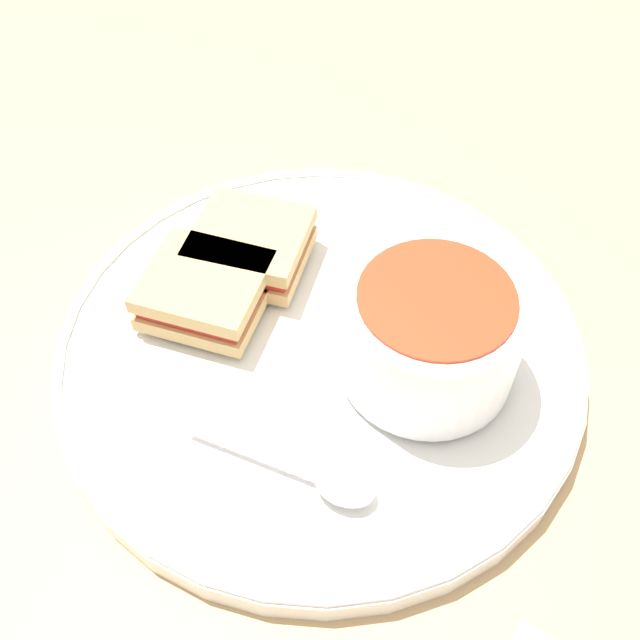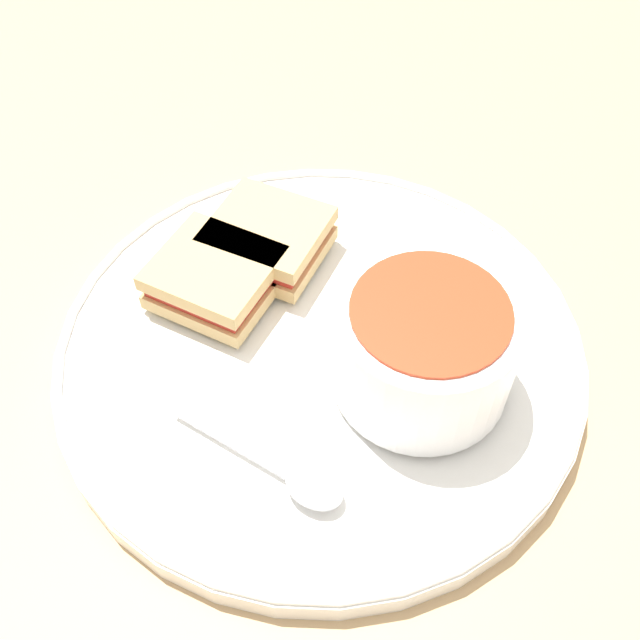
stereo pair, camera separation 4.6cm
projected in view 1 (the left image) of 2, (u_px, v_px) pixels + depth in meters
The scene contains 6 objects.
ground_plane at pixel (320, 358), 0.49m from camera, with size 2.40×2.40×0.00m, color tan.
plate at pixel (320, 348), 0.48m from camera, with size 0.34×0.34×0.02m.
soup_bowl at pixel (431, 333), 0.43m from camera, with size 0.11×0.11×0.07m.
spoon at pixel (330, 481), 0.41m from camera, with size 0.11×0.05×0.01m.
sandwich_half_near at pixel (251, 245), 0.51m from camera, with size 0.10×0.10×0.03m.
sandwich_half_far at pixel (206, 290), 0.48m from camera, with size 0.10×0.09×0.03m.
Camera 1 is at (0.20, -0.21, 0.40)m, focal length 42.00 mm.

